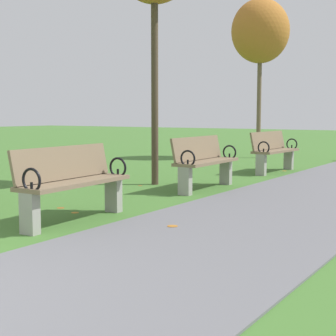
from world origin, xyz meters
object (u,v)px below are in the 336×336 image
Objects in this scene: park_bench_2 at (72,181)px; park_bench_3 at (204,161)px; tree_4 at (260,32)px; park_bench_4 at (274,150)px.

park_bench_2 and park_bench_3 have the same top height.
park_bench_2 is 3.19m from park_bench_3.
park_bench_4 is at bearing -61.31° from tree_4.
park_bench_3 is 7.40m from tree_4.
park_bench_2 is 6.29m from park_bench_4.
park_bench_3 is at bearing -74.20° from tree_4.
tree_4 is (-1.82, 9.62, 3.17)m from park_bench_2.
tree_4 is at bearing 100.72° from park_bench_2.
park_bench_3 is at bearing -90.00° from park_bench_4.
park_bench_2 and park_bench_4 have the same top height.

